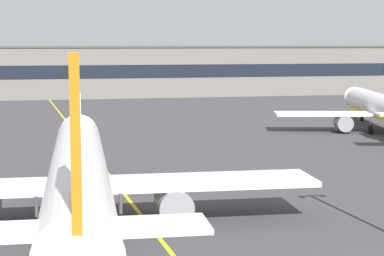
{
  "coord_description": "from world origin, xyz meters",
  "views": [
    {
      "loc": [
        -5.37,
        -32.89,
        12.05
      ],
      "look_at": [
        3.42,
        8.14,
        6.78
      ],
      "focal_mm": 63.86,
      "sensor_mm": 36.0,
      "label": 1
    }
  ],
  "objects": [
    {
      "name": "terminal_building",
      "position": [
        -8.0,
        119.74,
        5.67
      ],
      "size": [
        168.36,
        12.4,
        11.33
      ],
      "color": "slate",
      "rests_on": "ground"
    },
    {
      "name": "airliner_foreground",
      "position": [
        -3.46,
        11.32,
        3.37
      ],
      "size": [
        32.19,
        41.51,
        11.65
      ],
      "color": "white",
      "rests_on": "ground"
    },
    {
      "name": "taxiway_centreline",
      "position": [
        0.0,
        30.0,
        0.0
      ],
      "size": [
        10.48,
        179.73,
        0.01
      ],
      "primitive_type": "cube",
      "rotation": [
        0.0,
        0.0,
        0.06
      ],
      "color": "yellow",
      "rests_on": "ground"
    },
    {
      "name": "safety_cone_by_nose_gear",
      "position": [
        -3.29,
        26.52,
        0.26
      ],
      "size": [
        0.44,
        0.44,
        0.55
      ],
      "color": "orange",
      "rests_on": "ground"
    }
  ]
}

